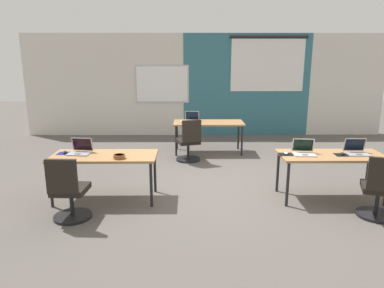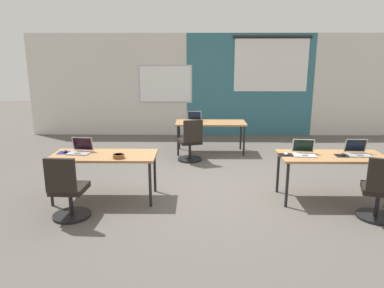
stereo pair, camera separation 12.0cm
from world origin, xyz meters
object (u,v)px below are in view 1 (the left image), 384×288
Objects in this scene: mouse_far_left at (181,121)px; chair_far_left at (189,144)px; desk_far_center at (208,125)px; snack_bowl at (119,156)px; mouse_near_right_inner at (286,153)px; chair_near_left_end at (69,194)px; laptop_near_right_inner at (304,151)px; desk_near_right at (332,158)px; laptop_near_right_end at (357,151)px; mouse_near_left_end at (65,152)px; laptop_far_left at (192,119)px; desk_near_left at (104,159)px; mouse_near_right_end at (342,154)px; laptop_near_left_end at (80,150)px; chair_near_right_end at (379,193)px.

chair_far_left is (0.18, -0.71, -0.36)m from mouse_far_left.
desk_far_center is 9.01× the size of snack_bowl.
mouse_far_left is at bearing 74.06° from snack_bowl.
chair_near_left_end reaches higher than mouse_near_right_inner.
mouse_near_right_inner is at bearing -163.54° from chair_near_left_end.
chair_far_left is 2.75m from laptop_near_right_inner.
laptop_near_right_inner reaches higher than mouse_far_left.
desk_near_right is 0.41m from laptop_near_right_end.
mouse_far_left is 3.84m from chair_near_left_end.
mouse_near_left_end is at bearing 162.35° from snack_bowl.
chair_near_left_end is at bearing -120.36° from desk_far_center.
laptop_far_left is 1.09× the size of laptop_near_right_end.
laptop_near_right_inner is (-0.43, 0.01, 0.11)m from desk_near_right.
chair_near_left_end is (0.30, -0.83, -0.36)m from mouse_near_left_end.
laptop_near_right_inner reaches higher than desk_far_center.
laptop_far_left is 3.33m from laptop_near_right_inner.
desk_near_right is at bearing -49.62° from mouse_far_left.
desk_near_right is at bearing -1.21° from mouse_near_left_end.
chair_far_left is at bearing -86.26° from laptop_far_left.
chair_near_left_end is (-0.32, -0.74, -0.28)m from desk_near_left.
mouse_near_left_end reaches higher than mouse_far_left.
chair_near_left_end reaches higher than mouse_near_right_end.
laptop_far_left is 3.70m from mouse_near_right_end.
chair_far_left reaches higher than desk_near_left.
desk_near_right is at bearing 5.79° from laptop_near_left_end.
mouse_far_left is 3.10m from laptop_near_left_end.
mouse_near_right_end and mouse_near_left_end have the same top height.
laptop_near_right_inner reaches higher than chair_near_right_end.
desk_far_center is 1.74× the size of chair_far_left.
laptop_near_left_end reaches higher than mouse_near_right_end.
laptop_near_right_end is 0.85m from chair_near_right_end.
desk_near_right is 0.17m from mouse_near_right_end.
mouse_far_left is 3.79m from mouse_near_right_end.
chair_near_left_end is (-1.45, -3.53, -0.36)m from mouse_far_left.
chair_near_right_end reaches higher than mouse_near_right_inner.
laptop_near_right_end reaches higher than mouse_near_right_inner.
laptop_near_right_inner is at bearing -1.13° from mouse_near_left_end.
laptop_near_right_end is 3.00× the size of mouse_near_right_end.
laptop_near_right_end is (2.77, -2.76, 0.03)m from mouse_far_left.
desk_near_left is 1.00× the size of desk_far_center.
chair_near_right_end is (0.01, -0.75, -0.39)m from laptop_near_right_end.
mouse_near_right_inner is at bearing -69.58° from desk_far_center.
mouse_far_left is (1.12, 2.79, 0.08)m from desk_near_left.
mouse_near_left_end is (-1.75, -2.71, 0.00)m from mouse_far_left.
chair_far_left is (-2.20, 2.08, -0.28)m from desk_near_right.
desk_near_right is 1.74× the size of chair_near_left_end.
chair_near_right_end is at bearing -61.15° from desk_near_right.
chair_near_left_end is (-3.97, -0.71, -0.36)m from mouse_near_right_end.
laptop_near_right_inner is at bearing 178.13° from desk_near_right.
laptop_far_left is (-2.14, 2.88, 0.11)m from desk_near_right.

